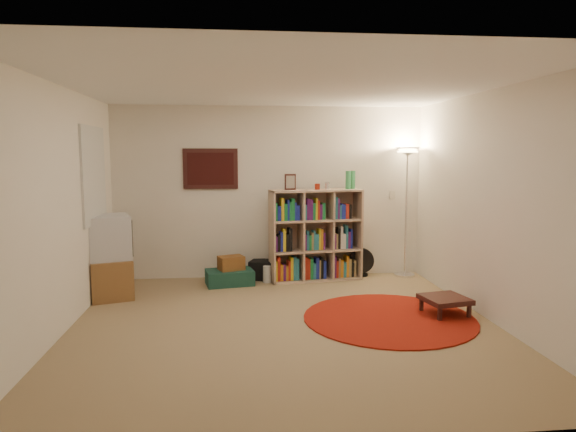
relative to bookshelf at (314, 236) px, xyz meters
name	(u,v)px	position (x,y,z in m)	size (l,w,h in m)	color
room	(279,207)	(-0.68, -1.91, 0.63)	(4.54, 4.54, 2.54)	#8F7653
bookshelf	(314,236)	(0.00, 0.00, 0.00)	(1.35, 0.55, 1.57)	tan
floor_lamp	(407,170)	(1.38, 0.09, 0.95)	(0.38, 0.38, 1.91)	white
floor_fan	(361,262)	(0.74, 0.14, -0.42)	(0.37, 0.23, 0.42)	black
tv_stand	(110,258)	(-2.72, -0.59, -0.13)	(0.69, 0.83, 1.04)	brown
suitcase	(230,277)	(-1.22, -0.16, -0.53)	(0.70, 0.52, 0.21)	#153C31
wicker_basket	(231,263)	(-1.19, -0.14, -0.33)	(0.40, 0.34, 0.19)	brown
duffel_bag	(264,270)	(-0.72, 0.13, -0.50)	(0.47, 0.43, 0.27)	black
paper_towel	(267,274)	(-0.69, -0.10, -0.52)	(0.12, 0.12, 0.24)	silver
red_rug	(389,318)	(0.55, -1.85, -0.63)	(1.89, 1.89, 0.02)	maroon
side_table	(445,300)	(1.21, -1.79, -0.46)	(0.54, 0.54, 0.21)	black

